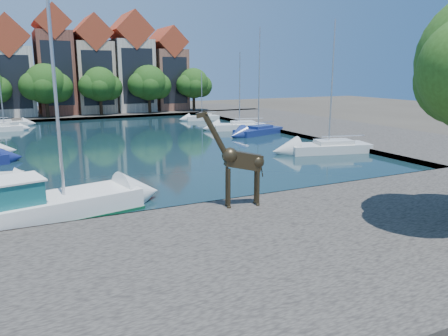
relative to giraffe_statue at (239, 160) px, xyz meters
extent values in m
plane|color=#38332B|center=(0.79, 1.45, -2.98)|extent=(160.00, 160.00, 0.00)
cube|color=black|center=(0.79, 25.45, -2.94)|extent=(38.00, 50.00, 0.08)
cube|color=#4E4A43|center=(0.79, -5.55, -2.73)|extent=(50.00, 14.00, 0.50)
cube|color=#4E4A43|center=(0.79, 57.45, -2.73)|extent=(60.00, 16.00, 0.50)
cube|color=#4E4A43|center=(25.79, 25.45, -2.73)|extent=(14.00, 52.00, 0.50)
cube|color=beige|center=(-9.71, 57.45, 2.77)|extent=(6.37, 9.00, 10.50)
cube|color=#A82921|center=(-9.71, 57.45, 9.45)|extent=(6.43, 9.18, 6.43)
cube|color=black|center=(-9.71, 52.97, 2.77)|extent=(5.20, 0.05, 7.88)
cube|color=brown|center=(-3.21, 57.45, 4.02)|extent=(5.39, 9.00, 13.00)
cube|color=#A82921|center=(-3.21, 57.45, 11.73)|extent=(5.44, 9.18, 5.44)
cube|color=black|center=(-3.21, 52.97, 4.02)|extent=(4.40, 0.05, 9.75)
cube|color=tan|center=(2.79, 57.45, 3.27)|extent=(5.88, 9.00, 11.50)
cube|color=#A82921|center=(2.79, 57.45, 10.34)|extent=(5.94, 9.18, 5.94)
cube|color=black|center=(2.79, 52.97, 3.27)|extent=(4.80, 0.05, 8.62)
cube|color=beige|center=(9.29, 57.45, 3.52)|extent=(6.37, 9.00, 12.00)
cube|color=#A82921|center=(9.29, 57.45, 10.95)|extent=(6.43, 9.18, 6.43)
cube|color=black|center=(9.29, 52.97, 3.52)|extent=(5.20, 0.05, 9.00)
cube|color=brown|center=(15.79, 57.45, 2.77)|extent=(5.39, 9.00, 10.50)
cube|color=#A82921|center=(15.79, 57.45, 9.23)|extent=(5.44, 9.18, 5.44)
cube|color=black|center=(15.79, 52.97, 2.77)|extent=(4.40, 0.05, 7.88)
cylinder|color=#332114|center=(-5.21, 51.95, -0.88)|extent=(0.50, 0.50, 3.20)
sphere|color=#214113|center=(-5.21, 51.95, 2.52)|extent=(6.00, 6.00, 6.00)
sphere|color=#214113|center=(-3.41, 52.25, 1.92)|extent=(4.50, 4.50, 4.50)
sphere|color=#214113|center=(-6.86, 51.55, 2.22)|extent=(4.20, 4.20, 4.20)
cylinder|color=#332114|center=(2.79, 51.95, -0.88)|extent=(0.50, 0.50, 3.20)
sphere|color=#214113|center=(2.79, 51.95, 2.34)|extent=(5.40, 5.40, 5.40)
sphere|color=#214113|center=(4.41, 52.25, 1.80)|extent=(4.05, 4.05, 4.05)
sphere|color=#214113|center=(1.30, 51.55, 2.07)|extent=(3.78, 3.78, 3.78)
cylinder|color=#332114|center=(10.79, 51.95, -0.88)|extent=(0.50, 0.50, 3.20)
sphere|color=#214113|center=(10.79, 51.95, 2.46)|extent=(5.80, 5.80, 5.80)
sphere|color=#214113|center=(12.53, 52.25, 1.88)|extent=(4.35, 4.35, 4.35)
sphere|color=#214113|center=(9.19, 51.55, 2.17)|extent=(4.06, 4.06, 4.06)
cylinder|color=#332114|center=(18.79, 51.95, -0.88)|extent=(0.50, 0.50, 3.20)
sphere|color=#214113|center=(18.79, 51.95, 2.28)|extent=(5.20, 5.20, 5.20)
sphere|color=#214113|center=(20.35, 52.25, 1.76)|extent=(3.90, 3.90, 3.90)
sphere|color=#214113|center=(17.36, 51.55, 2.02)|extent=(3.64, 3.64, 3.64)
cylinder|color=#322919|center=(-0.60, -0.11, -1.43)|extent=(0.16, 0.16, 2.10)
cylinder|color=#322919|center=(-0.52, 0.33, -1.43)|extent=(0.16, 0.16, 2.10)
cylinder|color=#322919|center=(0.97, -0.41, -1.43)|extent=(0.16, 0.16, 2.10)
cylinder|color=#322919|center=(1.05, 0.02, -1.43)|extent=(0.16, 0.16, 2.10)
cube|color=#322919|center=(0.27, -0.05, -0.03)|extent=(2.11, 0.93, 1.23)
cylinder|color=#322919|center=(-1.19, 0.23, 1.34)|extent=(1.38, 0.55, 2.18)
cube|color=#322919|center=(-1.90, 0.37, 2.41)|extent=(0.61, 0.29, 0.33)
cube|color=white|center=(-9.49, 3.45, -2.20)|extent=(10.39, 4.89, 1.41)
cube|color=#14565A|center=(-11.22, 3.09, -1.28)|extent=(3.90, 2.87, 1.30)
cylinder|color=#B2B2B7|center=(-8.34, 3.68, 3.59)|extent=(0.17, 0.17, 10.83)
cube|color=white|center=(-11.21, 40.92, -2.50)|extent=(4.24, 1.60, 0.81)
cube|color=white|center=(-11.21, 40.92, -2.23)|extent=(1.87, 1.09, 0.45)
cylinder|color=#B2B2B7|center=(-11.21, 40.92, 1.26)|extent=(0.11, 0.11, 7.06)
cube|color=silver|center=(-11.21, 45.45, -2.47)|extent=(5.68, 2.54, 0.88)
cube|color=silver|center=(-11.21, 45.45, -2.17)|extent=(2.54, 1.61, 0.49)
cylinder|color=#B2B2B7|center=(-11.21, 45.45, 2.81)|extent=(0.12, 0.12, 10.06)
cube|color=beige|center=(15.79, 11.85, -2.39)|extent=(8.00, 4.38, 1.03)
cube|color=beige|center=(15.79, 11.85, -2.05)|extent=(3.66, 2.59, 0.57)
cylinder|color=#B2B2B7|center=(15.79, 11.85, 3.40)|extent=(0.14, 0.14, 11.01)
cube|color=navy|center=(15.79, 24.63, -2.44)|extent=(6.80, 4.14, 0.93)
cube|color=navy|center=(15.79, 24.63, -2.13)|extent=(3.16, 2.37, 0.52)
cylinder|color=#B2B2B7|center=(15.79, 24.63, 3.55)|extent=(0.12, 0.12, 11.47)
cube|color=silver|center=(15.71, 29.21, -2.41)|extent=(6.96, 3.89, 0.98)
cube|color=silver|center=(15.71, 29.21, -2.09)|extent=(3.20, 2.29, 0.54)
cylinder|color=#B2B2B7|center=(15.71, 29.21, 2.28)|extent=(0.13, 0.13, 8.85)
cube|color=silver|center=(15.79, 41.42, -2.49)|extent=(5.15, 2.15, 0.82)
cube|color=silver|center=(15.79, 41.42, -2.22)|extent=(2.29, 1.40, 0.46)
cylinder|color=#B2B2B7|center=(15.79, 41.42, 0.98)|extent=(0.11, 0.11, 6.49)
camera|label=1|loc=(-10.49, -19.62, 4.61)|focal=35.00mm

